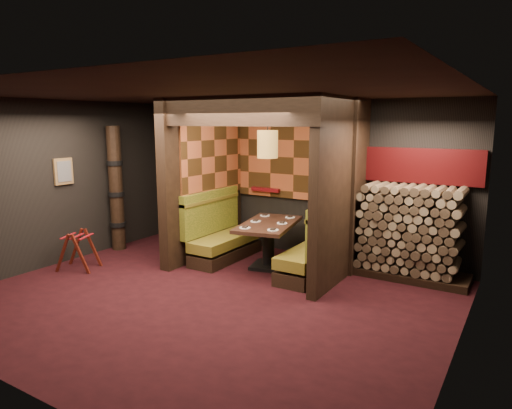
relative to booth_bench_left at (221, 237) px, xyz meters
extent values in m
cube|color=black|center=(0.96, -1.65, -0.41)|extent=(6.50, 5.50, 0.02)
cube|color=black|center=(0.96, -1.65, 2.46)|extent=(6.50, 5.50, 0.02)
cube|color=black|center=(0.96, 1.11, 1.02)|extent=(6.50, 0.02, 2.85)
cube|color=black|center=(0.96, -4.41, 1.02)|extent=(6.50, 0.02, 2.85)
cube|color=black|center=(-2.30, -1.65, 1.02)|extent=(0.02, 5.50, 2.85)
cube|color=black|center=(4.22, -1.65, 1.02)|extent=(0.02, 5.50, 2.85)
cube|color=black|center=(-0.39, 0.00, 1.02)|extent=(0.20, 2.20, 2.85)
cube|color=black|center=(2.26, 0.05, 1.02)|extent=(0.15, 2.10, 2.85)
cube|color=black|center=(0.94, -0.95, 2.23)|extent=(2.85, 0.18, 0.44)
cube|color=#A14C27|center=(0.94, 1.06, 1.42)|extent=(2.40, 0.06, 1.55)
cube|color=#A14C27|center=(-0.27, 0.17, 1.45)|extent=(0.04, 1.85, 1.45)
cube|color=#630B11|center=(0.36, 1.00, 0.78)|extent=(0.60, 0.12, 0.07)
cube|color=black|center=(0.11, 0.00, -0.29)|extent=(0.55, 1.60, 0.22)
cube|color=brown|center=(0.11, 0.00, -0.04)|extent=(0.55, 1.60, 0.18)
cube|color=#3D591A|center=(-0.23, 0.00, 0.35)|extent=(0.12, 1.60, 0.78)
cube|color=brown|center=(-0.23, 0.00, 0.70)|extent=(0.15, 1.60, 0.06)
cube|color=black|center=(1.79, 0.00, -0.29)|extent=(0.55, 1.60, 0.22)
cube|color=brown|center=(1.79, 0.00, -0.04)|extent=(0.55, 1.60, 0.18)
cube|color=#3D591A|center=(2.12, 0.00, 0.35)|extent=(0.12, 1.60, 0.78)
cube|color=brown|center=(2.12, 0.00, 0.70)|extent=(0.15, 1.60, 0.06)
cube|color=black|center=(1.01, -0.02, -0.37)|extent=(0.65, 0.65, 0.06)
cylinder|color=black|center=(1.01, -0.02, -0.03)|extent=(0.20, 0.20, 0.73)
cube|color=#372017|center=(1.01, -0.02, 0.36)|extent=(1.11, 1.64, 0.06)
cylinder|color=white|center=(0.89, -0.58, 0.40)|extent=(0.18, 0.18, 0.01)
cube|color=black|center=(0.89, -0.58, 0.41)|extent=(0.09, 0.12, 0.02)
cylinder|color=white|center=(1.35, -0.48, 0.40)|extent=(0.18, 0.18, 0.01)
cube|color=black|center=(1.35, -0.48, 0.41)|extent=(0.09, 0.12, 0.02)
cylinder|color=white|center=(0.78, -0.07, 0.40)|extent=(0.18, 0.18, 0.01)
cube|color=black|center=(0.78, -0.07, 0.41)|extent=(0.09, 0.12, 0.02)
cylinder|color=white|center=(1.24, 0.03, 0.40)|extent=(0.18, 0.18, 0.01)
cube|color=black|center=(1.24, 0.03, 0.41)|extent=(0.09, 0.12, 0.02)
cylinder|color=white|center=(0.67, 0.43, 0.40)|extent=(0.18, 0.18, 0.01)
cube|color=black|center=(0.67, 0.43, 0.41)|extent=(0.09, 0.12, 0.02)
cylinder|color=white|center=(1.14, 0.53, 0.40)|extent=(0.18, 0.18, 0.01)
cube|color=black|center=(1.14, 0.53, 0.41)|extent=(0.09, 0.12, 0.02)
cylinder|color=olive|center=(1.01, -0.07, 1.71)|extent=(0.34, 0.34, 0.45)
sphere|color=#FFC672|center=(1.01, -0.07, 1.71)|extent=(0.18, 0.18, 0.18)
cylinder|color=black|center=(1.01, -0.07, 2.19)|extent=(0.02, 0.02, 0.51)
cube|color=olive|center=(-2.26, -1.55, 1.22)|extent=(0.04, 0.36, 0.46)
cube|color=#3F3F3F|center=(-2.23, -1.55, 1.22)|extent=(0.01, 0.27, 0.36)
cube|color=#45130B|center=(-1.79, -2.02, -0.09)|extent=(0.31, 0.16, 0.70)
cube|color=#45130B|center=(-1.48, -1.90, -0.09)|extent=(0.31, 0.16, 0.70)
cube|color=#45130B|center=(-1.94, -1.64, -0.09)|extent=(0.31, 0.16, 0.70)
cube|color=#45130B|center=(-1.64, -1.52, -0.09)|extent=(0.31, 0.16, 0.70)
cube|color=maroon|center=(-1.87, -1.83, 0.17)|extent=(0.21, 0.42, 0.01)
cube|color=maroon|center=(-1.71, -1.77, 0.17)|extent=(0.21, 0.42, 0.01)
cube|color=maroon|center=(-1.56, -1.71, 0.17)|extent=(0.21, 0.42, 0.01)
cylinder|color=black|center=(-2.09, -0.55, 0.80)|extent=(0.26, 0.26, 2.40)
cylinder|color=black|center=(-2.09, -0.55, 0.10)|extent=(0.31, 0.31, 0.09)
cylinder|color=black|center=(-2.09, -0.55, 0.70)|extent=(0.31, 0.31, 0.09)
cylinder|color=black|center=(-2.09, -0.55, 1.30)|extent=(0.31, 0.31, 0.09)
cube|color=black|center=(3.25, 0.70, -0.34)|extent=(1.73, 0.70, 0.12)
cube|color=brown|center=(3.25, 0.70, 0.41)|extent=(1.73, 0.70, 1.38)
cube|color=maroon|center=(3.25, 1.03, 1.38)|extent=(1.83, 0.10, 0.56)
cube|color=black|center=(2.35, 0.31, 1.02)|extent=(0.08, 0.08, 2.85)
camera|label=1|loc=(4.77, -6.56, 2.08)|focal=32.00mm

